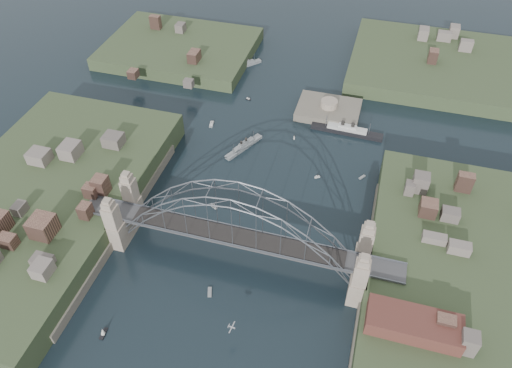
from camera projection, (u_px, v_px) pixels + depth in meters
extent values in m
plane|color=black|center=(237.00, 257.00, 128.92)|extent=(500.00, 500.00, 0.00)
cube|color=#434346|center=(236.00, 237.00, 123.35)|extent=(84.00, 6.00, 0.70)
cube|color=slate|center=(233.00, 245.00, 120.90)|extent=(84.00, 0.25, 0.50)
cube|color=slate|center=(240.00, 227.00, 125.04)|extent=(84.00, 0.25, 0.50)
cube|color=black|center=(236.00, 236.00, 122.97)|extent=(55.20, 5.20, 0.35)
cube|color=gray|center=(114.00, 224.00, 125.51)|extent=(3.40, 3.40, 17.70)
cube|color=gray|center=(131.00, 197.00, 132.42)|extent=(3.40, 3.40, 17.70)
cube|color=gray|center=(359.00, 280.00, 113.11)|extent=(3.40, 3.40, 17.70)
cube|color=gray|center=(365.00, 247.00, 120.01)|extent=(3.40, 3.40, 17.70)
cube|color=gray|center=(126.00, 222.00, 132.34)|extent=(4.08, 13.80, 8.00)
cube|color=gray|center=(359.00, 275.00, 119.93)|extent=(4.08, 13.80, 8.00)
cube|color=#334225|center=(43.00, 208.00, 138.95)|extent=(50.00, 90.00, 12.00)
cube|color=#60594C|center=(115.00, 226.00, 135.22)|extent=(6.00, 70.00, 4.00)
cube|color=#334225|center=(470.00, 305.00, 116.11)|extent=(50.00, 90.00, 12.00)
cube|color=#60594C|center=(373.00, 286.00, 121.23)|extent=(6.00, 70.00, 4.00)
cube|color=#334225|center=(180.00, 53.00, 205.01)|extent=(60.00, 45.00, 9.00)
cube|color=#334225|center=(440.00, 70.00, 194.52)|extent=(70.00, 55.00, 9.50)
cube|color=#60594C|center=(328.00, 115.00, 175.25)|extent=(22.00, 16.00, 7.00)
cylinder|color=gray|center=(329.00, 104.00, 171.98)|extent=(6.00, 6.00, 2.40)
cube|color=#592D26|center=(414.00, 324.00, 103.63)|extent=(20.00, 8.00, 4.00)
cube|color=gray|center=(244.00, 147.00, 160.75)|extent=(8.92, 15.13, 1.41)
cube|color=gray|center=(244.00, 145.00, 160.01)|extent=(5.28, 8.51, 1.06)
cube|color=gray|center=(244.00, 143.00, 159.46)|extent=(2.80, 4.06, 0.70)
cylinder|color=black|center=(241.00, 143.00, 158.44)|extent=(0.76, 0.76, 1.41)
cylinder|color=black|center=(246.00, 140.00, 159.62)|extent=(0.76, 0.76, 1.41)
cylinder|color=slate|center=(234.00, 149.00, 156.63)|extent=(0.14, 0.14, 3.52)
cylinder|color=slate|center=(254.00, 135.00, 161.68)|extent=(0.14, 0.14, 3.52)
cube|color=gray|center=(245.00, 66.00, 197.79)|extent=(10.89, 11.88, 1.42)
cube|color=gray|center=(245.00, 63.00, 197.05)|extent=(6.28, 6.80, 1.06)
cube|color=gray|center=(245.00, 62.00, 196.50)|extent=(3.16, 3.36, 0.71)
cylinder|color=black|center=(243.00, 61.00, 195.68)|extent=(0.70, 0.70, 1.42)
cylinder|color=black|center=(247.00, 59.00, 196.45)|extent=(0.70, 0.70, 1.42)
cylinder|color=slate|center=(236.00, 63.00, 194.55)|extent=(0.14, 0.14, 3.55)
cylinder|color=slate|center=(254.00, 58.00, 197.82)|extent=(0.14, 0.14, 3.55)
cube|color=black|center=(347.00, 132.00, 166.51)|extent=(24.53, 4.24, 1.78)
cube|color=silver|center=(347.00, 129.00, 165.58)|extent=(13.51, 3.00, 1.33)
cube|color=silver|center=(348.00, 126.00, 164.89)|extent=(6.17, 2.06, 0.89)
cylinder|color=black|center=(343.00, 124.00, 164.73)|extent=(1.20, 1.20, 1.78)
cylinder|color=black|center=(353.00, 125.00, 163.97)|extent=(1.20, 1.20, 1.78)
cylinder|color=slate|center=(326.00, 121.00, 166.13)|extent=(0.18, 0.18, 4.44)
cylinder|color=slate|center=(369.00, 129.00, 162.87)|extent=(0.18, 0.18, 4.44)
cube|color=#B3B5BB|center=(232.00, 327.00, 108.20)|extent=(1.56, 0.44, 0.27)
cube|color=#B3B5BB|center=(232.00, 327.00, 108.17)|extent=(0.59, 3.09, 0.06)
cube|color=#B3B5BB|center=(229.00, 326.00, 108.31)|extent=(0.25, 0.97, 0.34)
cube|color=silver|center=(213.00, 206.00, 141.84)|extent=(2.67, 1.93, 0.45)
cube|color=silver|center=(213.00, 205.00, 141.57)|extent=(1.70, 1.35, 0.40)
cylinder|color=black|center=(213.00, 204.00, 141.25)|extent=(0.16, 0.16, 0.70)
cube|color=silver|center=(317.00, 177.00, 150.71)|extent=(1.77, 1.38, 0.45)
cube|color=silver|center=(317.00, 176.00, 150.44)|extent=(1.13, 0.95, 0.40)
cylinder|color=black|center=(318.00, 175.00, 150.12)|extent=(0.16, 0.16, 0.70)
cube|color=silver|center=(210.00, 292.00, 120.88)|extent=(1.77, 2.97, 0.45)
cube|color=silver|center=(362.00, 177.00, 150.70)|extent=(1.96, 2.37, 0.45)
cube|color=silver|center=(212.00, 124.00, 170.03)|extent=(1.80, 3.81, 0.45)
cube|color=silver|center=(212.00, 123.00, 169.75)|extent=(1.37, 2.34, 0.40)
cylinder|color=black|center=(211.00, 122.00, 169.44)|extent=(0.16, 0.16, 0.70)
cube|color=silver|center=(294.00, 138.00, 164.62)|extent=(0.74, 1.50, 0.45)
cube|color=silver|center=(294.00, 137.00, 164.34)|extent=(0.56, 0.92, 0.40)
cylinder|color=black|center=(294.00, 136.00, 164.03)|extent=(0.16, 0.16, 0.70)
cube|color=silver|center=(248.00, 99.00, 180.95)|extent=(2.04, 1.13, 0.45)
cube|color=silver|center=(248.00, 98.00, 180.67)|extent=(1.26, 0.83, 0.40)
cylinder|color=black|center=(248.00, 97.00, 180.35)|extent=(0.16, 0.16, 0.70)
cube|color=silver|center=(371.00, 249.00, 130.49)|extent=(2.33, 2.44, 0.45)
cube|color=silver|center=(371.00, 248.00, 130.21)|extent=(1.55, 1.61, 0.40)
cylinder|color=black|center=(371.00, 247.00, 129.90)|extent=(0.16, 0.16, 0.70)
cube|color=silver|center=(104.00, 334.00, 112.82)|extent=(1.21, 3.03, 0.45)
cylinder|color=slate|center=(103.00, 331.00, 112.09)|extent=(0.08, 0.08, 2.20)
cone|color=silver|center=(103.00, 331.00, 112.09)|extent=(1.09, 1.32, 1.92)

